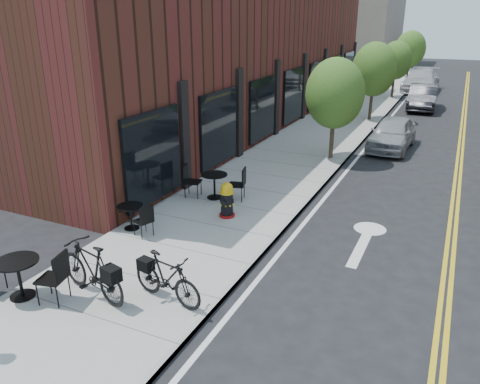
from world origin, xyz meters
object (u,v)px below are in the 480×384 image
Objects in this scene: bistro_set_a at (19,273)px; parked_car_a at (392,133)px; bistro_set_b at (131,214)px; parked_car_b at (423,97)px; fire_hydrant at (227,200)px; bicycle_left at (92,270)px; parked_car_c at (421,81)px; bistro_set_c at (214,182)px; bicycle_right at (167,278)px.

parked_car_a is at bearing 58.70° from bistro_set_a.
parked_car_b is at bearing 97.22° from bistro_set_b.
bistro_set_a reaches higher than bistro_set_b.
fire_hydrant is 10.06m from parked_car_a.
fire_hydrant is 0.52× the size of bicycle_left.
parked_car_c is at bearing 69.12° from bistro_set_a.
fire_hydrant is at bearing -104.72° from parked_car_a.
bistro_set_b is 29.13m from parked_car_c.
bistro_set_c is at bearing 68.57° from bistro_set_a.
bicycle_right is (0.80, -4.16, 0.03)m from fire_hydrant.
parked_car_b reaches higher than parked_car_a.
bistro_set_a is 25.45m from parked_car_b.
fire_hydrant reaches higher than bistro_set_b.
bistro_set_b is (-1.89, -1.78, -0.05)m from fire_hydrant.
bistro_set_c is at bearing -105.32° from parked_car_b.
parked_car_b reaches higher than fire_hydrant.
parked_car_a is (2.99, 9.60, 0.08)m from fire_hydrant.
bicycle_right is at bearing -85.07° from bistro_set_c.
bistro_set_a is 15.65m from parked_car_a.
bistro_set_c is at bearing -96.04° from parked_car_c.
parked_car_a is at bearing 87.64° from bistro_set_b.
bistro_set_b is at bearing -121.64° from bistro_set_c.
parked_car_c is (1.71, 31.18, 0.19)m from bicycle_right.
parked_car_a is (2.19, 13.77, 0.05)m from bicycle_right.
parked_car_a is 0.89× the size of parked_car_b.
parked_car_b reaches higher than bicycle_right.
bicycle_right is at bearing -96.44° from parked_car_a.
parked_car_c reaches higher than bistro_set_b.
bicycle_right is 2.91m from bistro_set_a.
bistro_set_a is at bearing -96.17° from parked_car_c.
bicycle_left reaches higher than fire_hydrant.
bicycle_left is 1.16× the size of bicycle_right.
parked_car_c is (2.51, 27.01, 0.21)m from fire_hydrant.
parked_car_c is at bearing 72.24° from fire_hydrant.
parked_car_b reaches higher than bistro_set_a.
fire_hydrant is at bearing 20.75° from bicycle_right.
bistro_set_a is 0.50× the size of parked_car_a.
bicycle_left is 1.42m from bistro_set_a.
parked_car_c is (4.40, 32.28, 0.17)m from bistro_set_a.
bicycle_left is 1.22× the size of bistro_set_b.
parked_car_c is (3.47, 25.93, 0.19)m from bistro_set_c.
bistro_set_a is at bearing -104.15° from parked_car_b.
bicycle_left reaches higher than bistro_set_c.
bicycle_right is at bearing -98.37° from parked_car_b.
parked_car_b is (5.20, 21.43, 0.19)m from bistro_set_b.
bistro_set_c is 0.48× the size of parked_car_a.
bicycle_left is at bearing -45.15° from bistro_set_b.
fire_hydrant is 0.53× the size of bistro_set_c.
parked_car_b is (5.20, 24.91, 0.09)m from bistro_set_a.
bistro_set_b is 0.40× the size of parked_car_a.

